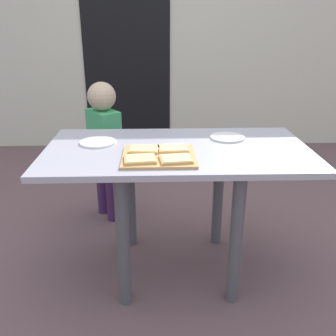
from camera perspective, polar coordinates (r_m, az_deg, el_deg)
The scene contains 12 objects.
ground_plane at distance 2.22m, azimuth 1.26°, elevation -14.97°, with size 16.00×16.00×0.00m, color #674C50.
house_wall_back at distance 4.16m, azimuth -0.45°, elevation 20.09°, with size 8.00×0.20×2.42m, color beige.
house_door at distance 4.08m, azimuth -6.33°, elevation 16.99°, with size 0.90×0.02×2.00m, color black.
dining_table at distance 1.92m, azimuth 1.40°, elevation -0.22°, with size 1.33×0.71×0.73m.
cutting_board at distance 1.74m, azimuth -1.40°, elevation 1.79°, with size 0.34×0.31×0.01m, color tan.
pizza_slice_near_left at distance 1.68m, azimuth -4.30°, elevation 1.39°, with size 0.15×0.13×0.01m.
pizza_slice_near_right at distance 1.67m, azimuth 1.18°, elevation 1.42°, with size 0.16×0.14×0.01m.
pizza_slice_far_left at distance 1.81m, azimuth -3.69°, elevation 2.91°, with size 0.15×0.13×0.01m.
pizza_slice_far_right at distance 1.81m, azimuth 0.77°, elevation 3.02°, with size 0.15×0.13×0.01m.
plate_white_left at distance 1.98m, azimuth -10.66°, elevation 3.90°, with size 0.19×0.19×0.01m, color white.
plate_white_right at distance 2.06m, azimuth 9.05°, elevation 4.66°, with size 0.19×0.19×0.01m, color white.
child_left at distance 2.56m, azimuth -9.67°, elevation 3.99°, with size 0.25×0.28×0.96m.
Camera 1 is at (-0.11, -1.78, 1.33)m, focal length 39.91 mm.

